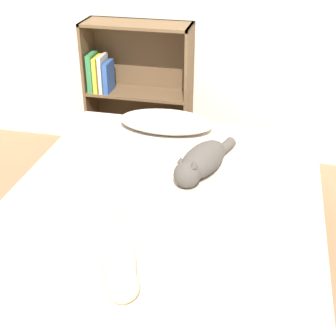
# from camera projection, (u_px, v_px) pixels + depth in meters

# --- Properties ---
(ground_plane) EXTENTS (8.00, 8.00, 0.00)m
(ground_plane) POSITION_uv_depth(u_px,v_px,m) (162.00, 274.00, 2.42)
(ground_plane) COLOR #846647
(bed) EXTENTS (1.52, 1.88, 0.46)m
(bed) POSITION_uv_depth(u_px,v_px,m) (162.00, 240.00, 2.30)
(bed) COLOR brown
(bed) RESTS_ON ground_plane
(pillow) EXTENTS (0.57, 0.30, 0.10)m
(pillow) POSITION_uv_depth(u_px,v_px,m) (166.00, 122.00, 2.83)
(pillow) COLOR beige
(pillow) RESTS_ON bed
(cat_light) EXTENTS (0.30, 0.53, 0.15)m
(cat_light) POSITION_uv_depth(u_px,v_px,m) (119.00, 262.00, 1.74)
(cat_light) COLOR beige
(cat_light) RESTS_ON bed
(cat_dark) EXTENTS (0.28, 0.54, 0.16)m
(cat_dark) POSITION_uv_depth(u_px,v_px,m) (201.00, 162.00, 2.36)
(cat_dark) COLOR #47423D
(cat_dark) RESTS_ON bed
(bookshelf) EXTENTS (0.74, 0.26, 0.97)m
(bookshelf) POSITION_uv_depth(u_px,v_px,m) (136.00, 88.00, 3.33)
(bookshelf) COLOR brown
(bookshelf) RESTS_ON ground_plane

